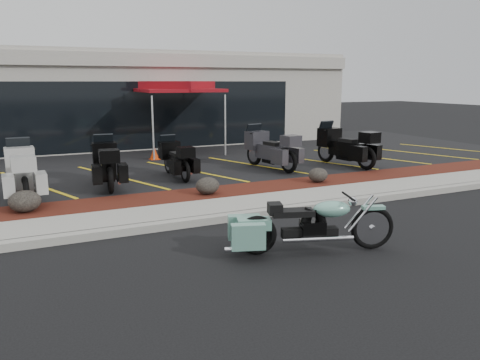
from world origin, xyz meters
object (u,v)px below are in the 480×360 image
hero_cruiser (372,222)px  traffic_cone (154,153)px  popup_canopy (178,88)px  touring_white (20,165)px

hero_cruiser → traffic_cone: (-1.21, 9.86, -0.12)m
hero_cruiser → popup_canopy: popup_canopy is taller
hero_cruiser → traffic_cone: bearing=114.5°
hero_cruiser → touring_white: 8.39m
traffic_cone → popup_canopy: size_ratio=0.15×
traffic_cone → popup_canopy: popup_canopy is taller
hero_cruiser → popup_canopy: bearing=107.1°
hero_cruiser → traffic_cone: size_ratio=6.15×
touring_white → popup_canopy: popup_canopy is taller
hero_cruiser → touring_white: size_ratio=1.21×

